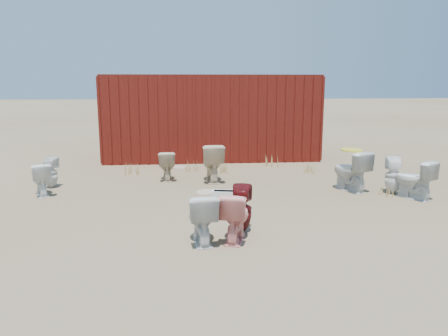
{
  "coord_description": "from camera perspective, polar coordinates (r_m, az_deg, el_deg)",
  "views": [
    {
      "loc": [
        -0.72,
        -7.74,
        2.21
      ],
      "look_at": [
        0.0,
        0.6,
        0.55
      ],
      "focal_mm": 35.0,
      "sensor_mm": 36.0,
      "label": 1
    }
  ],
  "objects": [
    {
      "name": "toilet_back_e",
      "position": [
        9.36,
        21.26,
        -0.9
      ],
      "size": [
        0.42,
        0.42,
        0.74
      ],
      "primitive_type": "imported",
      "rotation": [
        0.0,
        0.0,
        2.85
      ],
      "color": "white",
      "rests_on": "ground"
    },
    {
      "name": "weed_clump_c",
      "position": [
        10.97,
        10.53,
        0.12
      ],
      "size": [
        0.36,
        0.36,
        0.27
      ],
      "primitive_type": "cone",
      "color": "olive",
      "rests_on": "ground"
    },
    {
      "name": "toilet_front_a",
      "position": [
        9.34,
        -22.78,
        -1.33
      ],
      "size": [
        0.57,
        0.72,
        0.65
      ],
      "primitive_type": "imported",
      "rotation": [
        0.0,
        0.0,
        3.53
      ],
      "color": "white",
      "rests_on": "ground"
    },
    {
      "name": "toilet_front_maroon",
      "position": [
        6.51,
        2.25,
        -5.35
      ],
      "size": [
        0.39,
        0.39,
        0.71
      ],
      "primitive_type": "imported",
      "rotation": [
        0.0,
        0.0,
        2.9
      ],
      "color": "#590F10",
      "rests_on": "ground"
    },
    {
      "name": "toilet_back_beige_right",
      "position": [
        10.03,
        -7.49,
        0.34
      ],
      "size": [
        0.41,
        0.68,
        0.67
      ],
      "primitive_type": "imported",
      "rotation": [
        0.0,
        0.0,
        3.2
      ],
      "color": "beige",
      "rests_on": "ground"
    },
    {
      "name": "weed_clump_d",
      "position": [
        10.98,
        -4.19,
        0.32
      ],
      "size": [
        0.3,
        0.3,
        0.28
      ],
      "primitive_type": "cone",
      "color": "olive",
      "rests_on": "ground"
    },
    {
      "name": "weed_clump_b",
      "position": [
        10.7,
        -0.09,
        0.06
      ],
      "size": [
        0.32,
        0.32,
        0.28
      ],
      "primitive_type": "cone",
      "color": "olive",
      "rests_on": "ground"
    },
    {
      "name": "yellow_lid",
      "position": [
        9.24,
        16.33,
        2.28
      ],
      "size": [
        0.42,
        0.53,
        0.02
      ],
      "primitive_type": "ellipsoid",
      "color": "yellow",
      "rests_on": "toilet_back_yellowlid"
    },
    {
      "name": "loose_tank",
      "position": [
        7.62,
        0.28,
        -4.27
      ],
      "size": [
        0.53,
        0.29,
        0.35
      ],
      "primitive_type": "cube",
      "rotation": [
        0.0,
        0.0,
        -0.18
      ],
      "color": "white",
      "rests_on": "ground"
    },
    {
      "name": "loose_lid_near",
      "position": [
        8.84,
        -2.43,
        -3.19
      ],
      "size": [
        0.54,
        0.6,
        0.02
      ],
      "primitive_type": "ellipsoid",
      "rotation": [
        0.0,
        0.0,
        -0.39
      ],
      "color": "#CCB093",
      "rests_on": "ground"
    },
    {
      "name": "weed_clump_f",
      "position": [
        9.16,
        20.56,
        -2.73
      ],
      "size": [
        0.28,
        0.28,
        0.23
      ],
      "primitive_type": "cone",
      "color": "olive",
      "rests_on": "ground"
    },
    {
      "name": "toilet_back_yellowlid",
      "position": [
        9.31,
        16.19,
        -0.33
      ],
      "size": [
        0.76,
        0.94,
        0.84
      ],
      "primitive_type": "imported",
      "rotation": [
        0.0,
        0.0,
        3.57
      ],
      "color": "silver",
      "rests_on": "ground"
    },
    {
      "name": "toilet_front_pink",
      "position": [
        6.17,
        1.41,
        -6.3
      ],
      "size": [
        0.57,
        0.78,
        0.71
      ],
      "primitive_type": "imported",
      "rotation": [
        0.0,
        0.0,
        2.86
      ],
      "color": "pink",
      "rests_on": "ground"
    },
    {
      "name": "toilet_back_beige_left",
      "position": [
        9.79,
        -1.55,
        0.73
      ],
      "size": [
        0.52,
        0.87,
        0.86
      ],
      "primitive_type": "imported",
      "rotation": [
        0.0,
        0.0,
        3.19
      ],
      "color": "beige",
      "rests_on": "ground"
    },
    {
      "name": "toilet_front_e",
      "position": [
        9.09,
        23.58,
        -1.36
      ],
      "size": [
        0.74,
        0.85,
        0.76
      ],
      "primitive_type": "imported",
      "rotation": [
        0.0,
        0.0,
        3.68
      ],
      "color": "silver",
      "rests_on": "ground"
    },
    {
      "name": "ground",
      "position": [
        8.08,
        0.37,
        -4.65
      ],
      "size": [
        100.0,
        100.0,
        0.0
      ],
      "primitive_type": "plane",
      "color": "brown",
      "rests_on": "ground"
    },
    {
      "name": "weed_clump_e",
      "position": [
        11.64,
        6.07,
        0.99
      ],
      "size": [
        0.34,
        0.34,
        0.32
      ],
      "primitive_type": "cone",
      "color": "olive",
      "rests_on": "ground"
    },
    {
      "name": "shipping_container",
      "position": [
        13.0,
        -1.75,
        6.74
      ],
      "size": [
        6.0,
        2.4,
        2.4
      ],
      "primitive_type": "cube",
      "color": "#470B0B",
      "rests_on": "ground"
    },
    {
      "name": "toilet_back_a",
      "position": [
        9.91,
        -21.73,
        -0.56
      ],
      "size": [
        0.34,
        0.35,
        0.65
      ],
      "primitive_type": "imported",
      "rotation": [
        0.0,
        0.0,
        2.96
      ],
      "color": "silver",
      "rests_on": "ground"
    },
    {
      "name": "toilet_front_c",
      "position": [
        6.09,
        -2.95,
        -6.5
      ],
      "size": [
        0.47,
        0.74,
        0.71
      ],
      "primitive_type": "imported",
      "rotation": [
        0.0,
        0.0,
        3.24
      ],
      "color": "silver",
      "rests_on": "ground"
    },
    {
      "name": "loose_lid_far",
      "position": [
        11.46,
        -5.95,
        0.09
      ],
      "size": [
        0.54,
        0.58,
        0.02
      ],
      "primitive_type": "ellipsoid",
      "rotation": [
        0.0,
        0.0,
        0.49
      ],
      "color": "#C6AD8F",
      "rests_on": "ground"
    },
    {
      "name": "weed_clump_a",
      "position": [
        10.85,
        -11.83,
        -0.08
      ],
      "size": [
        0.36,
        0.36,
        0.26
      ],
      "primitive_type": "cone",
      "color": "olive",
      "rests_on": "ground"
    }
  ]
}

